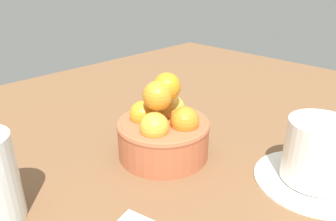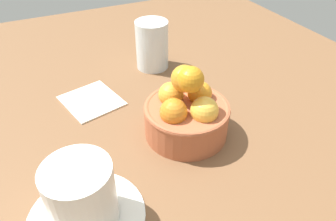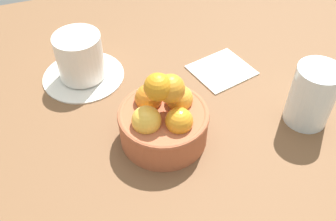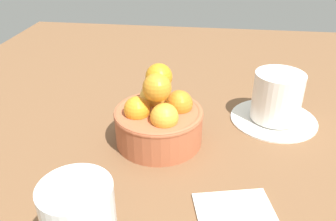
% 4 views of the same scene
% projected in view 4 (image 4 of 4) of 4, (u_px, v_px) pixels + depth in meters
% --- Properties ---
extents(ground_plane, '(1.31, 1.03, 0.03)m').
position_uv_depth(ground_plane, '(159.00, 149.00, 0.57)').
color(ground_plane, brown).
extents(terracotta_bowl, '(0.14, 0.14, 0.13)m').
position_uv_depth(terracotta_bowl, '(159.00, 118.00, 0.54)').
color(terracotta_bowl, '#AD5938').
rests_on(terracotta_bowl, ground_plane).
extents(coffee_cup, '(0.15, 0.15, 0.09)m').
position_uv_depth(coffee_cup, '(276.00, 100.00, 0.60)').
color(coffee_cup, white).
rests_on(coffee_cup, ground_plane).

